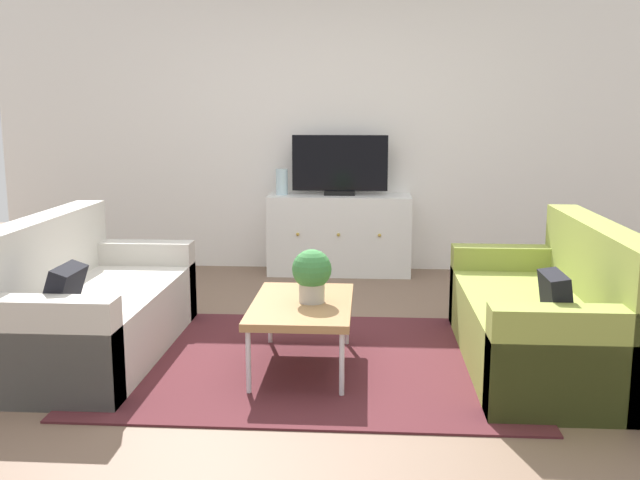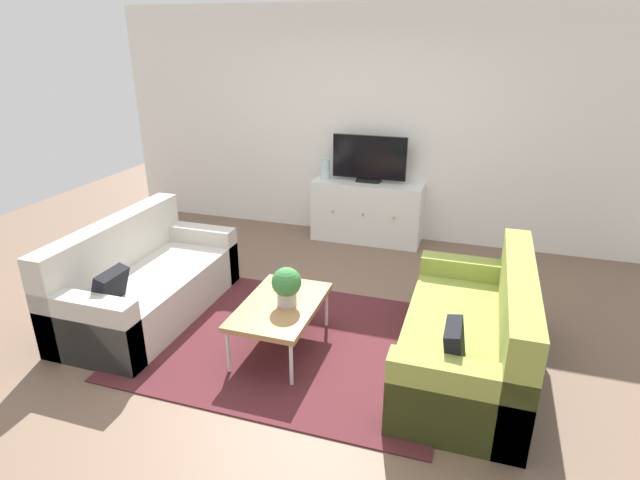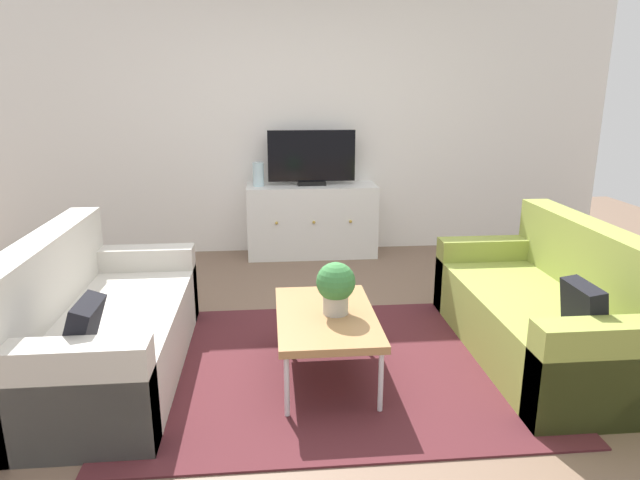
# 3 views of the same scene
# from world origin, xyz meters

# --- Properties ---
(ground_plane) EXTENTS (10.00, 10.00, 0.00)m
(ground_plane) POSITION_xyz_m (0.00, 0.00, 0.00)
(ground_plane) COLOR brown
(wall_back) EXTENTS (6.40, 0.12, 2.70)m
(wall_back) POSITION_xyz_m (0.00, 2.55, 1.35)
(wall_back) COLOR white
(wall_back) RESTS_ON ground_plane
(area_rug) EXTENTS (2.50, 1.90, 0.01)m
(area_rug) POSITION_xyz_m (0.00, -0.15, 0.01)
(area_rug) COLOR #4C1E23
(area_rug) RESTS_ON ground_plane
(couch_left_side) EXTENTS (0.86, 1.75, 0.86)m
(couch_left_side) POSITION_xyz_m (-1.44, -0.10, 0.28)
(couch_left_side) COLOR beige
(couch_left_side) RESTS_ON ground_plane
(couch_right_side) EXTENTS (0.86, 1.75, 0.86)m
(couch_right_side) POSITION_xyz_m (1.44, -0.10, 0.28)
(couch_right_side) COLOR olive
(couch_right_side) RESTS_ON ground_plane
(coffee_table) EXTENTS (0.58, 0.93, 0.40)m
(coffee_table) POSITION_xyz_m (-0.05, -0.25, 0.37)
(coffee_table) COLOR #A37547
(coffee_table) RESTS_ON ground_plane
(potted_plant) EXTENTS (0.23, 0.23, 0.31)m
(potted_plant) POSITION_xyz_m (0.01, -0.24, 0.58)
(potted_plant) COLOR #B7B2A8
(potted_plant) RESTS_ON coffee_table
(tv_console) EXTENTS (1.31, 0.47, 0.73)m
(tv_console) POSITION_xyz_m (0.07, 2.27, 0.37)
(tv_console) COLOR white
(tv_console) RESTS_ON ground_plane
(flat_screen_tv) EXTENTS (0.87, 0.16, 0.55)m
(flat_screen_tv) POSITION_xyz_m (0.07, 2.29, 1.00)
(flat_screen_tv) COLOR black
(flat_screen_tv) RESTS_ON tv_console
(glass_vase) EXTENTS (0.11, 0.11, 0.24)m
(glass_vase) POSITION_xyz_m (-0.46, 2.27, 0.85)
(glass_vase) COLOR silver
(glass_vase) RESTS_ON tv_console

